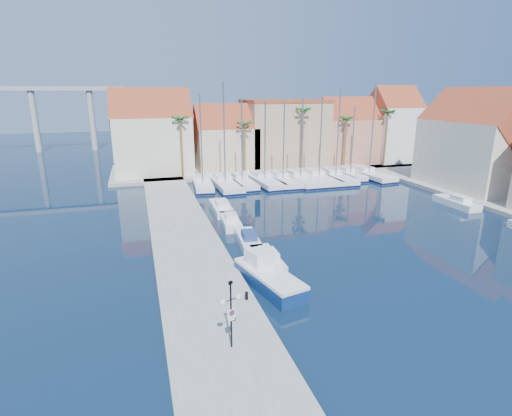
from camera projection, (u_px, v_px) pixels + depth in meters
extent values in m
plane|color=#081931|center=(355.00, 309.00, 25.51)|extent=(260.00, 260.00, 0.00)
cube|color=gray|center=(187.00, 245.00, 35.38)|extent=(6.00, 77.00, 0.50)
cube|color=gray|center=(268.00, 167.00, 72.32)|extent=(54.00, 16.00, 0.50)
cylinder|color=black|center=(231.00, 315.00, 20.37)|extent=(0.10, 0.10, 3.80)
cylinder|color=black|center=(227.00, 301.00, 20.00)|extent=(0.46, 0.21, 0.05)
cylinder|color=black|center=(235.00, 298.00, 20.27)|extent=(0.46, 0.21, 0.05)
sphere|color=white|center=(223.00, 303.00, 19.86)|extent=(0.34, 0.34, 0.34)
sphere|color=white|center=(239.00, 297.00, 20.41)|extent=(0.34, 0.34, 0.34)
cube|color=black|center=(230.00, 283.00, 19.87)|extent=(0.24, 0.18, 0.15)
cube|color=white|center=(232.00, 314.00, 20.30)|extent=(0.46, 0.19, 0.48)
cylinder|color=red|center=(232.00, 313.00, 20.27)|extent=(0.31, 0.12, 0.32)
cylinder|color=#1933A5|center=(232.00, 313.00, 20.26)|extent=(0.22, 0.09, 0.23)
cube|color=white|center=(232.00, 319.00, 20.40)|extent=(0.37, 0.16, 0.13)
cylinder|color=black|center=(247.00, 296.00, 25.59)|extent=(0.21, 0.21, 0.52)
cube|color=navy|center=(269.00, 281.00, 28.22)|extent=(3.64, 6.91, 0.99)
cube|color=white|center=(269.00, 273.00, 28.05)|extent=(3.64, 6.91, 0.22)
cube|color=white|center=(260.00, 258.00, 28.98)|extent=(1.79, 2.03, 1.21)
cube|color=white|center=(267.00, 260.00, 31.92)|extent=(1.75, 5.19, 0.80)
cube|color=white|center=(269.00, 254.00, 31.25)|extent=(1.19, 1.83, 0.60)
cube|color=white|center=(248.00, 240.00, 36.12)|extent=(2.15, 5.42, 0.80)
cube|color=navy|center=(249.00, 235.00, 35.42)|extent=(1.34, 1.95, 0.60)
cube|color=white|center=(230.00, 222.00, 41.33)|extent=(2.10, 5.41, 0.80)
cube|color=white|center=(231.00, 217.00, 40.63)|extent=(1.33, 1.94, 0.60)
cube|color=white|center=(221.00, 208.00, 46.08)|extent=(2.16, 6.24, 0.80)
cube|color=white|center=(222.00, 204.00, 45.31)|extent=(1.45, 2.21, 0.60)
cube|color=white|center=(456.00, 203.00, 48.30)|extent=(1.98, 6.05, 0.80)
cube|color=white|center=(461.00, 198.00, 47.55)|extent=(1.37, 2.12, 0.60)
cube|color=white|center=(203.00, 184.00, 57.49)|extent=(3.23, 9.69, 1.00)
cube|color=#0B1238|center=(203.00, 186.00, 57.58)|extent=(3.30, 9.75, 0.28)
cube|color=white|center=(202.00, 177.00, 58.16)|extent=(1.96, 2.99, 0.60)
cylinder|color=slate|center=(201.00, 139.00, 55.20)|extent=(0.20, 0.20, 12.12)
cube|color=white|center=(224.00, 183.00, 58.02)|extent=(3.34, 11.86, 1.00)
cube|color=#0B1238|center=(224.00, 186.00, 58.11)|extent=(3.40, 11.92, 0.28)
cube|color=white|center=(222.00, 176.00, 58.88)|extent=(2.23, 3.59, 0.60)
cylinder|color=slate|center=(224.00, 133.00, 55.43)|extent=(0.20, 0.20, 13.66)
cube|color=white|center=(241.00, 182.00, 58.87)|extent=(2.81, 10.00, 1.00)
cube|color=#0B1238|center=(241.00, 184.00, 58.96)|extent=(2.87, 10.06, 0.28)
cube|color=white|center=(239.00, 175.00, 59.55)|extent=(1.88, 3.02, 0.60)
cylinder|color=slate|center=(242.00, 140.00, 56.66)|extent=(0.20, 0.20, 11.46)
cube|color=white|center=(263.00, 181.00, 59.90)|extent=(3.73, 11.67, 1.00)
cube|color=#0B1238|center=(263.00, 183.00, 59.99)|extent=(3.79, 11.73, 0.28)
cube|color=white|center=(261.00, 174.00, 60.71)|extent=(2.31, 3.58, 0.60)
cylinder|color=slate|center=(265.00, 140.00, 57.68)|extent=(0.20, 0.20, 11.15)
cube|color=white|center=(282.00, 180.00, 60.36)|extent=(2.90, 10.87, 1.00)
cube|color=#0B1238|center=(282.00, 182.00, 60.45)|extent=(2.96, 10.93, 0.28)
cube|color=white|center=(279.00, 173.00, 61.14)|extent=(2.00, 3.27, 0.60)
cylinder|color=slate|center=(284.00, 140.00, 58.16)|extent=(0.20, 0.20, 11.10)
cube|color=white|center=(299.00, 179.00, 61.02)|extent=(3.24, 11.63, 1.00)
cube|color=#0B1238|center=(299.00, 181.00, 61.11)|extent=(3.30, 11.69, 0.28)
cube|color=white|center=(296.00, 172.00, 61.85)|extent=(2.17, 3.51, 0.60)
cylinder|color=slate|center=(302.00, 138.00, 58.74)|extent=(0.20, 0.20, 11.45)
cube|color=white|center=(317.00, 178.00, 61.99)|extent=(3.14, 11.82, 1.00)
cube|color=#0B1238|center=(317.00, 180.00, 62.08)|extent=(3.20, 11.88, 0.28)
cube|color=white|center=(314.00, 171.00, 62.85)|extent=(2.17, 3.55, 0.60)
cylinder|color=slate|center=(321.00, 138.00, 59.72)|extent=(0.20, 0.20, 11.30)
cube|color=white|center=(334.00, 177.00, 62.55)|extent=(3.42, 11.50, 1.00)
cube|color=#0B1238|center=(334.00, 179.00, 62.64)|extent=(3.48, 11.57, 0.28)
cube|color=white|center=(331.00, 170.00, 63.38)|extent=(2.21, 3.50, 0.60)
cylinder|color=slate|center=(338.00, 132.00, 60.06)|extent=(0.20, 0.20, 12.93)
cube|color=white|center=(349.00, 175.00, 63.95)|extent=(2.46, 8.43, 1.00)
cube|color=#0B1238|center=(349.00, 177.00, 64.04)|extent=(2.52, 8.49, 0.28)
cube|color=white|center=(347.00, 169.00, 64.50)|extent=(1.61, 2.56, 0.60)
cylinder|color=slate|center=(353.00, 140.00, 61.99)|extent=(0.20, 0.20, 10.16)
cube|color=white|center=(367.00, 174.00, 64.58)|extent=(3.97, 12.06, 1.00)
cube|color=#0B1238|center=(367.00, 176.00, 64.67)|extent=(4.04, 12.13, 0.28)
cube|color=white|center=(363.00, 168.00, 65.42)|extent=(2.42, 3.71, 0.60)
cylinder|color=slate|center=(373.00, 128.00, 61.96)|extent=(0.20, 0.20, 13.90)
cube|color=beige|center=(153.00, 145.00, 64.56)|extent=(12.00, 9.00, 9.00)
cube|color=brown|center=(151.00, 117.00, 63.30)|extent=(12.30, 9.00, 9.00)
cube|color=beige|center=(226.00, 148.00, 68.15)|extent=(10.00, 8.00, 7.00)
cube|color=brown|center=(225.00, 128.00, 67.16)|extent=(10.30, 8.00, 8.00)
cube|color=tan|center=(284.00, 134.00, 71.53)|extent=(14.00, 10.00, 11.00)
cube|color=brown|center=(285.00, 101.00, 69.92)|extent=(14.20, 10.20, 0.50)
cube|color=tan|center=(346.00, 141.00, 74.34)|extent=(10.00, 8.00, 8.00)
cube|color=brown|center=(348.00, 119.00, 73.22)|extent=(10.30, 8.00, 8.00)
cube|color=silver|center=(392.00, 135.00, 75.62)|extent=(8.00, 8.00, 10.00)
cube|color=brown|center=(394.00, 107.00, 74.21)|extent=(8.30, 8.00, 8.00)
cube|color=beige|center=(474.00, 155.00, 54.98)|extent=(9.00, 14.00, 9.00)
cube|color=brown|center=(479.00, 121.00, 53.72)|extent=(9.00, 14.30, 9.00)
cylinder|color=brown|center=(182.00, 148.00, 61.07)|extent=(0.36, 0.36, 9.00)
sphere|color=#19581D|center=(180.00, 119.00, 59.85)|extent=(2.60, 2.60, 2.60)
cylinder|color=brown|center=(245.00, 149.00, 63.96)|extent=(0.36, 0.36, 8.00)
sphere|color=#19581D|center=(244.00, 125.00, 62.88)|extent=(2.60, 2.60, 2.60)
cylinder|color=brown|center=(302.00, 141.00, 66.43)|extent=(0.36, 0.36, 10.00)
sphere|color=#19581D|center=(303.00, 111.00, 65.07)|extent=(2.60, 2.60, 2.60)
cylinder|color=brown|center=(345.00, 143.00, 68.85)|extent=(0.36, 0.36, 8.50)
sphere|color=#19581D|center=(347.00, 119.00, 67.70)|extent=(2.60, 2.60, 2.60)
cylinder|color=brown|center=(386.00, 139.00, 70.91)|extent=(0.36, 0.36, 9.50)
sphere|color=#19581D|center=(388.00, 112.00, 69.62)|extent=(2.60, 2.60, 2.60)
cube|color=#9E9E99|center=(9.00, 88.00, 86.50)|extent=(48.00, 2.20, 0.90)
cylinder|color=#9E9E99|center=(35.00, 121.00, 89.57)|extent=(1.40, 1.40, 14.00)
cylinder|color=#9E9E99|center=(92.00, 120.00, 92.87)|extent=(1.40, 1.40, 14.00)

